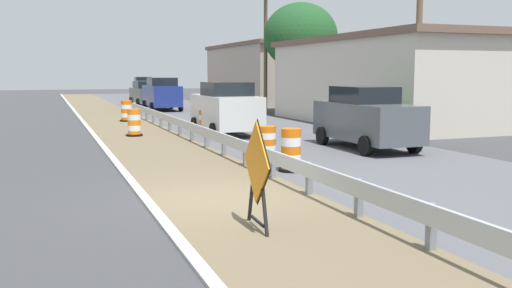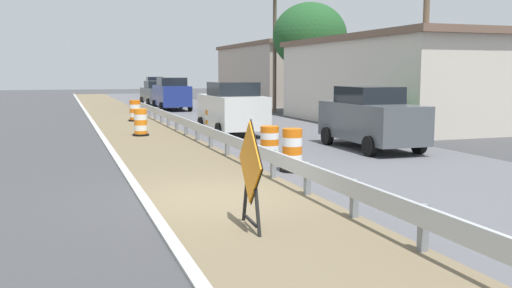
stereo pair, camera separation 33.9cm
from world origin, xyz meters
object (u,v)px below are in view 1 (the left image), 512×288
(traffic_barrel_nearest, at_px, (291,152))
(car_distant_a, at_px, (366,118))
(traffic_barrel_far, at_px, (206,123))
(car_trailing_near_lane, at_px, (143,86))
(car_lead_far_lane, at_px, (146,93))
(car_trailing_far_lane, at_px, (162,94))
(traffic_barrel_mid, at_px, (134,124))
(utility_pole_mid, at_px, (266,48))
(car_mid_far_lane, at_px, (159,89))
(car_lead_near_lane, at_px, (226,108))
(utility_pole_near, at_px, (419,32))
(warning_sign_diamond, at_px, (257,168))
(traffic_barrel_close, at_px, (267,144))
(traffic_barrel_farther, at_px, (127,112))

(traffic_barrel_nearest, xyz_separation_m, car_distant_a, (4.23, 3.21, 0.54))
(traffic_barrel_far, bearing_deg, car_trailing_near_lane, 84.28)
(car_lead_far_lane, relative_size, car_trailing_far_lane, 0.93)
(traffic_barrel_mid, distance_m, traffic_barrel_far, 3.00)
(utility_pole_mid, bearing_deg, car_trailing_far_lane, 141.77)
(car_trailing_near_lane, bearing_deg, car_lead_far_lane, -6.50)
(car_mid_far_lane, distance_m, car_trailing_far_lane, 17.45)
(car_mid_far_lane, relative_size, car_trailing_far_lane, 0.99)
(car_trailing_near_lane, bearing_deg, car_lead_near_lane, -2.54)
(car_trailing_far_lane, bearing_deg, traffic_barrel_far, 175.92)
(car_lead_far_lane, bearing_deg, car_trailing_near_lane, -10.85)
(utility_pole_near, bearing_deg, car_mid_far_lane, 94.49)
(car_mid_far_lane, bearing_deg, warning_sign_diamond, -9.76)
(warning_sign_diamond, xyz_separation_m, traffic_barrel_far, (3.16, 14.59, -0.57))
(car_distant_a, relative_size, utility_pole_near, 0.57)
(car_mid_far_lane, bearing_deg, utility_pole_mid, 6.46)
(traffic_barrel_nearest, bearing_deg, car_trailing_far_lane, 86.43)
(traffic_barrel_nearest, relative_size, car_lead_near_lane, 0.25)
(car_trailing_far_lane, bearing_deg, traffic_barrel_close, 177.11)
(car_lead_near_lane, distance_m, utility_pole_mid, 13.55)
(car_trailing_far_lane, bearing_deg, car_mid_far_lane, -9.84)
(car_trailing_near_lane, relative_size, car_mid_far_lane, 0.98)
(traffic_barrel_farther, xyz_separation_m, utility_pole_near, (9.56, -12.06, 3.62))
(car_mid_far_lane, bearing_deg, traffic_barrel_nearest, -7.09)
(traffic_barrel_close, distance_m, traffic_barrel_far, 7.29)
(car_trailing_near_lane, height_order, car_lead_far_lane, car_trailing_near_lane)
(utility_pole_near, bearing_deg, traffic_barrel_close, -160.72)
(traffic_barrel_far, height_order, traffic_barrel_farther, traffic_barrel_farther)
(car_trailing_near_lane, bearing_deg, warning_sign_diamond, -5.30)
(traffic_barrel_close, relative_size, traffic_barrel_mid, 0.87)
(car_distant_a, height_order, utility_pole_mid, utility_pole_mid)
(warning_sign_diamond, relative_size, traffic_barrel_close, 1.91)
(traffic_barrel_close, height_order, traffic_barrel_farther, traffic_barrel_farther)
(warning_sign_diamond, height_order, traffic_barrel_farther, warning_sign_diamond)
(car_lead_far_lane, bearing_deg, car_trailing_far_lane, 178.53)
(traffic_barrel_nearest, relative_size, car_trailing_far_lane, 0.24)
(car_lead_near_lane, bearing_deg, utility_pole_mid, -28.69)
(traffic_barrel_mid, height_order, car_trailing_far_lane, car_trailing_far_lane)
(car_trailing_near_lane, xyz_separation_m, car_distant_a, (-0.30, -47.97, 0.00))
(utility_pole_near, bearing_deg, warning_sign_diamond, -136.51)
(traffic_barrel_mid, xyz_separation_m, car_distant_a, (6.85, -6.64, 0.56))
(traffic_barrel_far, xyz_separation_m, car_lead_near_lane, (0.72, -0.58, 0.65))
(traffic_barrel_far, relative_size, utility_pole_mid, 0.13)
(car_mid_far_lane, bearing_deg, car_distant_a, -1.47)
(traffic_barrel_close, bearing_deg, traffic_barrel_mid, 111.54)
(car_distant_a, xyz_separation_m, utility_pole_mid, (3.23, 17.54, 3.10))
(traffic_barrel_far, height_order, car_mid_far_lane, car_mid_far_lane)
(traffic_barrel_mid, relative_size, car_lead_near_lane, 0.24)
(warning_sign_diamond, xyz_separation_m, traffic_barrel_farther, (0.83, 21.92, -0.51))
(traffic_barrel_close, height_order, car_distant_a, car_distant_a)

